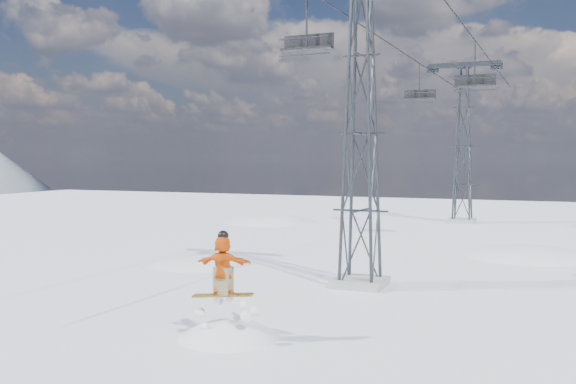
{
  "coord_description": "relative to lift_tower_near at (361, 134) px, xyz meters",
  "views": [
    {
      "loc": [
        7.48,
        -14.02,
        4.61
      ],
      "look_at": [
        -0.08,
        3.49,
        3.62
      ],
      "focal_mm": 40.0,
      "sensor_mm": 36.0,
      "label": 1
    }
  ],
  "objects": [
    {
      "name": "haul_cables",
      "position": [
        0.0,
        11.5,
        5.38
      ],
      "size": [
        4.46,
        51.0,
        0.06
      ],
      "color": "black",
      "rests_on": "ground"
    },
    {
      "name": "lift_tower_far",
      "position": [
        0.0,
        25.0,
        0.0
      ],
      "size": [
        5.2,
        1.8,
        11.43
      ],
      "color": "#999999",
      "rests_on": "ground"
    },
    {
      "name": "lift_chair_far",
      "position": [
        -2.2,
        20.47,
        3.31
      ],
      "size": [
        2.08,
        0.6,
        2.58
      ],
      "color": "black",
      "rests_on": "ground"
    },
    {
      "name": "ground",
      "position": [
        -0.8,
        -8.0,
        -5.47
      ],
      "size": [
        120.0,
        120.0,
        0.0
      ],
      "primitive_type": "plane",
      "color": "white",
      "rests_on": "ground"
    },
    {
      "name": "lift_chair_mid",
      "position": [
        2.2,
        13.46,
        3.24
      ],
      "size": [
        2.16,
        0.62,
        2.67
      ],
      "color": "black",
      "rests_on": "ground"
    },
    {
      "name": "lift_chair_near",
      "position": [
        -2.2,
        0.37,
        3.43
      ],
      "size": [
        1.97,
        0.57,
        2.44
      ],
      "color": "black",
      "rests_on": "ground"
    },
    {
      "name": "lift_tower_near",
      "position": [
        0.0,
        0.0,
        0.0
      ],
      "size": [
        5.2,
        1.8,
        11.43
      ],
      "color": "#999999",
      "rests_on": "ground"
    }
  ]
}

